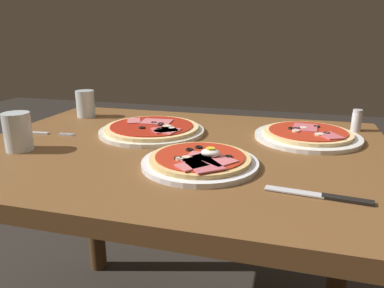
{
  "coord_description": "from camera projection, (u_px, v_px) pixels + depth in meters",
  "views": [
    {
      "loc": [
        0.29,
        -0.9,
        1.02
      ],
      "look_at": [
        0.06,
        -0.06,
        0.75
      ],
      "focal_mm": 34.18,
      "sensor_mm": 36.0,
      "label": 1
    }
  ],
  "objects": [
    {
      "name": "dining_table",
      "position": [
        179.0,
        186.0,
        1.02
      ],
      "size": [
        1.12,
        0.83,
        0.72
      ],
      "color": "brown",
      "rests_on": "ground"
    },
    {
      "name": "pizza_foreground",
      "position": [
        200.0,
        161.0,
        0.84
      ],
      "size": [
        0.27,
        0.27,
        0.05
      ],
      "color": "white",
      "rests_on": "dining_table"
    },
    {
      "name": "pizza_across_left",
      "position": [
        152.0,
        129.0,
        1.11
      ],
      "size": [
        0.32,
        0.32,
        0.03
      ],
      "color": "silver",
      "rests_on": "dining_table"
    },
    {
      "name": "pizza_across_right",
      "position": [
        307.0,
        135.0,
        1.05
      ],
      "size": [
        0.3,
        0.3,
        0.03
      ],
      "color": "white",
      "rests_on": "dining_table"
    },
    {
      "name": "water_glass_near",
      "position": [
        86.0,
        106.0,
        1.32
      ],
      "size": [
        0.07,
        0.07,
        0.1
      ],
      "color": "silver",
      "rests_on": "dining_table"
    },
    {
      "name": "water_glass_far",
      "position": [
        18.0,
        134.0,
        0.94
      ],
      "size": [
        0.07,
        0.07,
        0.1
      ],
      "color": "silver",
      "rests_on": "dining_table"
    },
    {
      "name": "fork",
      "position": [
        45.0,
        133.0,
        1.1
      ],
      "size": [
        0.16,
        0.03,
        0.0
      ],
      "color": "silver",
      "rests_on": "dining_table"
    },
    {
      "name": "knife",
      "position": [
        325.0,
        196.0,
        0.68
      ],
      "size": [
        0.2,
        0.04,
        0.01
      ],
      "color": "silver",
      "rests_on": "dining_table"
    },
    {
      "name": "salt_shaker",
      "position": [
        357.0,
        120.0,
        1.13
      ],
      "size": [
        0.03,
        0.03,
        0.07
      ],
      "color": "white",
      "rests_on": "dining_table"
    }
  ]
}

